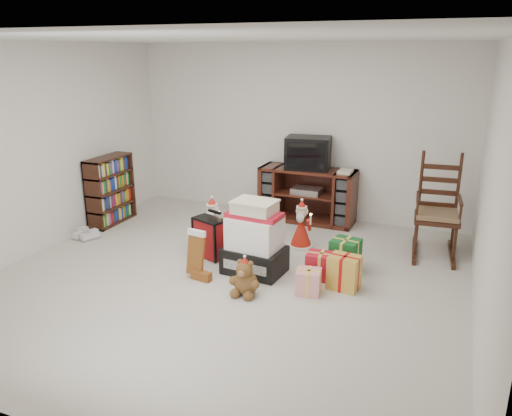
{
  "coord_description": "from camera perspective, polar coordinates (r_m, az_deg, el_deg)",
  "views": [
    {
      "loc": [
        2.19,
        -4.48,
        2.39
      ],
      "look_at": [
        0.11,
        0.6,
        0.65
      ],
      "focal_mm": 35.0,
      "sensor_mm": 36.0,
      "label": 1
    }
  ],
  "objects": [
    {
      "name": "gift_cluster",
      "position": [
        5.46,
        8.36,
        -6.97
      ],
      "size": [
        0.62,
        0.95,
        0.29
      ],
      "color": "#B31425",
      "rests_on": "floor"
    },
    {
      "name": "stocking",
      "position": [
        5.5,
        -6.9,
        -5.21
      ],
      "size": [
        0.27,
        0.15,
        0.55
      ],
      "primitive_type": null,
      "rotation": [
        0.0,
        0.0,
        -0.15
      ],
      "color": "#0C741D",
      "rests_on": "floor"
    },
    {
      "name": "bookshelf",
      "position": [
        7.43,
        -16.29,
        1.84
      ],
      "size": [
        0.26,
        0.79,
        0.97
      ],
      "color": "#381A0F",
      "rests_on": "floor"
    },
    {
      "name": "mrs_claus_figurine",
      "position": [
        6.32,
        -4.98,
        -2.29
      ],
      "size": [
        0.32,
        0.3,
        0.66
      ],
      "color": "#B01F13",
      "rests_on": "floor"
    },
    {
      "name": "sneaker_pair",
      "position": [
        7.01,
        -18.91,
        -2.98
      ],
      "size": [
        0.32,
        0.28,
        0.09
      ],
      "rotation": [
        0.0,
        0.0,
        -0.1
      ],
      "color": "silver",
      "rests_on": "floor"
    },
    {
      "name": "room",
      "position": [
        5.12,
        -3.72,
        4.62
      ],
      "size": [
        5.01,
        5.01,
        2.51
      ],
      "color": "beige",
      "rests_on": "ground"
    },
    {
      "name": "teddy_bear",
      "position": [
        5.12,
        -1.22,
        -8.18
      ],
      "size": [
        0.25,
        0.22,
        0.38
      ],
      "color": "brown",
      "rests_on": "floor"
    },
    {
      "name": "rocking_chair",
      "position": [
        6.43,
        19.95,
        -1.19
      ],
      "size": [
        0.58,
        0.89,
        1.28
      ],
      "rotation": [
        0.0,
        0.0,
        0.08
      ],
      "color": "#381A0F",
      "rests_on": "floor"
    },
    {
      "name": "gift_pile",
      "position": [
        5.55,
        -0.16,
        -3.92
      ],
      "size": [
        0.69,
        0.53,
        0.82
      ],
      "rotation": [
        0.0,
        0.0,
        -0.09
      ],
      "color": "black",
      "rests_on": "floor"
    },
    {
      "name": "crt_television",
      "position": [
        7.13,
        5.96,
        6.3
      ],
      "size": [
        0.67,
        0.53,
        0.45
      ],
      "rotation": [
        0.0,
        0.0,
        0.15
      ],
      "color": "black",
      "rests_on": "tv_stand"
    },
    {
      "name": "santa_figurine",
      "position": [
        6.3,
        5.18,
        -2.45
      ],
      "size": [
        0.31,
        0.29,
        0.63
      ],
      "color": "#B01F13",
      "rests_on": "floor"
    },
    {
      "name": "red_suitcase",
      "position": [
        6.0,
        -5.3,
        -3.4
      ],
      "size": [
        0.42,
        0.31,
        0.58
      ],
      "rotation": [
        0.0,
        0.0,
        -0.34
      ],
      "color": "maroon",
      "rests_on": "floor"
    },
    {
      "name": "tv_stand",
      "position": [
        7.26,
        5.87,
        1.5
      ],
      "size": [
        1.38,
        0.51,
        0.78
      ],
      "rotation": [
        0.0,
        0.0,
        -0.02
      ],
      "color": "#451B13",
      "rests_on": "floor"
    }
  ]
}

